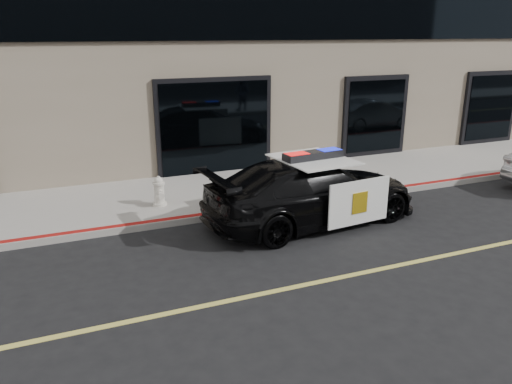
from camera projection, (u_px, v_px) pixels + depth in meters
name	position (u px, v px, depth m)	size (l,w,h in m)	color
ground	(388.00, 268.00, 9.06)	(120.00, 120.00, 0.00)	black
sidewalk_n	(270.00, 185.00, 13.65)	(60.00, 3.50, 0.15)	gray
police_car	(312.00, 191.00, 11.04)	(2.98, 5.36, 1.63)	black
fire_hydrant	(159.00, 192.00, 11.75)	(0.33, 0.45, 0.72)	silver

